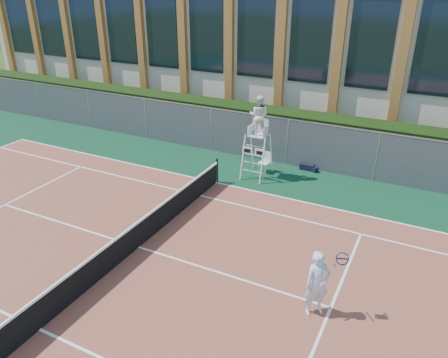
% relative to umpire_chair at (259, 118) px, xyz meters
% --- Properties ---
extents(ground, '(120.00, 120.00, 0.00)m').
position_rel_umpire_chair_xyz_m(ground, '(-1.25, -7.05, -2.68)').
color(ground, '#233814').
extents(apron, '(36.00, 20.00, 0.01)m').
position_rel_umpire_chair_xyz_m(apron, '(-1.25, -6.05, -2.67)').
color(apron, '#0B3321').
rests_on(apron, ground).
extents(tennis_court, '(23.77, 10.97, 0.02)m').
position_rel_umpire_chair_xyz_m(tennis_court, '(-1.25, -7.05, -2.66)').
color(tennis_court, brown).
rests_on(tennis_court, apron).
extents(tennis_net, '(0.10, 11.30, 1.10)m').
position_rel_umpire_chair_xyz_m(tennis_net, '(-1.25, -7.05, -2.14)').
color(tennis_net, black).
rests_on(tennis_net, ground).
extents(fence, '(40.00, 0.06, 2.20)m').
position_rel_umpire_chair_xyz_m(fence, '(-1.25, 1.75, -1.58)').
color(fence, '#595E60').
rests_on(fence, ground).
extents(hedge, '(40.00, 1.40, 2.20)m').
position_rel_umpire_chair_xyz_m(hedge, '(-1.25, 2.95, -1.58)').
color(hedge, black).
rests_on(hedge, ground).
extents(building, '(45.00, 10.60, 8.22)m').
position_rel_umpire_chair_xyz_m(building, '(-1.25, 10.90, 1.47)').
color(building, beige).
rests_on(building, ground).
extents(umpire_chair, '(1.02, 1.57, 3.66)m').
position_rel_umpire_chair_xyz_m(umpire_chair, '(0.00, 0.00, 0.00)').
color(umpire_chair, white).
rests_on(umpire_chair, ground).
extents(plastic_chair, '(0.49, 0.49, 0.94)m').
position_rel_umpire_chair_xyz_m(plastic_chair, '(0.17, 0.53, -2.12)').
color(plastic_chair, silver).
rests_on(plastic_chair, apron).
extents(sports_bag_near, '(0.64, 0.26, 0.27)m').
position_rel_umpire_chair_xyz_m(sports_bag_near, '(1.84, 1.55, -2.53)').
color(sports_bag_near, black).
rests_on(sports_bag_near, apron).
extents(sports_bag_far, '(0.59, 0.40, 0.22)m').
position_rel_umpire_chair_xyz_m(sports_bag_far, '(2.06, 1.55, -2.56)').
color(sports_bag_far, black).
rests_on(sports_bag_far, apron).
extents(tennis_player, '(1.09, 0.85, 1.86)m').
position_rel_umpire_chair_xyz_m(tennis_player, '(4.79, -7.39, -1.71)').
color(tennis_player, silver).
rests_on(tennis_player, tennis_court).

